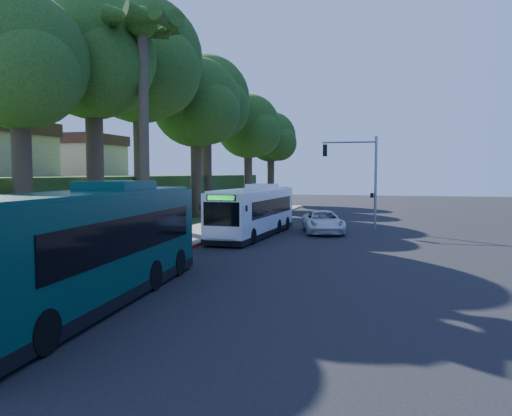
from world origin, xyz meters
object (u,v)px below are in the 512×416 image
(teal_bus, at_px, (87,245))
(pickup, at_px, (323,222))
(bus_shelter, at_px, (149,217))
(white_bus, at_px, (254,211))

(teal_bus, distance_m, pickup, 21.99)
(bus_shelter, distance_m, teal_bus, 12.13)
(bus_shelter, bearing_deg, pickup, 49.26)
(bus_shelter, relative_size, white_bus, 0.27)
(bus_shelter, relative_size, teal_bus, 0.24)
(bus_shelter, bearing_deg, white_bus, 58.91)
(white_bus, distance_m, pickup, 5.27)
(white_bus, relative_size, teal_bus, 0.87)
(bus_shelter, bearing_deg, teal_bus, -71.81)
(pickup, bearing_deg, bus_shelter, -144.86)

